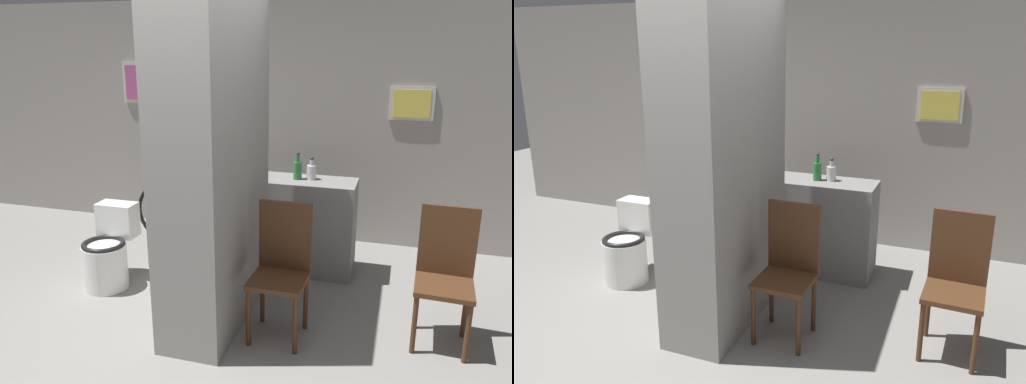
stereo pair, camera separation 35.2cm
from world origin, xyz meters
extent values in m
plane|color=gray|center=(0.00, 0.00, 0.00)|extent=(14.00, 14.00, 0.00)
cube|color=gray|center=(0.00, 2.63, 1.30)|extent=(8.00, 0.06, 2.60)
cube|color=beige|center=(-1.60, 2.58, 1.70)|extent=(0.36, 0.02, 0.48)
cube|color=#B24C8C|center=(-1.60, 2.57, 1.70)|extent=(0.30, 0.01, 0.39)
cube|color=beige|center=(1.50, 2.58, 1.55)|extent=(0.44, 0.02, 0.34)
cube|color=#E0CC4C|center=(1.50, 2.57, 1.55)|extent=(0.36, 0.01, 0.28)
cube|color=gray|center=(0.12, 0.64, 1.30)|extent=(0.48, 1.28, 2.60)
cylinder|color=black|center=(-0.13, 0.38, 1.55)|extent=(0.03, 0.40, 0.40)
cylinder|color=red|center=(-0.14, 0.38, 1.55)|extent=(0.01, 0.07, 0.07)
cube|color=gray|center=(0.50, 1.70, 0.45)|extent=(1.16, 0.44, 0.91)
cylinder|color=white|center=(-1.03, 0.82, 0.20)|extent=(0.40, 0.40, 0.41)
torus|color=black|center=(-1.03, 0.82, 0.42)|extent=(0.38, 0.38, 0.04)
cube|color=white|center=(-1.03, 1.07, 0.56)|extent=(0.36, 0.20, 0.31)
cylinder|color=#4C2D19|center=(0.49, 0.31, 0.22)|extent=(0.04, 0.04, 0.45)
cylinder|color=#4C2D19|center=(0.83, 0.31, 0.22)|extent=(0.04, 0.04, 0.45)
cylinder|color=#4C2D19|center=(0.49, 0.66, 0.22)|extent=(0.04, 0.04, 0.45)
cylinder|color=#4C2D19|center=(0.84, 0.65, 0.22)|extent=(0.04, 0.04, 0.45)
cube|color=#4C2D19|center=(0.66, 0.48, 0.46)|extent=(0.41, 0.41, 0.04)
cube|color=#4C2D19|center=(0.66, 0.67, 0.75)|extent=(0.40, 0.04, 0.53)
cylinder|color=#4C2D19|center=(1.63, 0.56, 0.22)|extent=(0.04, 0.04, 0.45)
cylinder|color=#4C2D19|center=(1.98, 0.54, 0.22)|extent=(0.04, 0.04, 0.45)
cylinder|color=#4C2D19|center=(1.65, 0.90, 0.22)|extent=(0.04, 0.04, 0.45)
cylinder|color=#4C2D19|center=(1.99, 0.89, 0.22)|extent=(0.04, 0.04, 0.45)
cube|color=#4C2D19|center=(1.81, 0.72, 0.46)|extent=(0.42, 0.42, 0.04)
cube|color=#4C2D19|center=(1.82, 0.91, 0.75)|extent=(0.40, 0.05, 0.53)
torus|color=black|center=(-0.98, 1.96, 0.35)|extent=(0.70, 0.04, 0.70)
torus|color=black|center=(0.06, 1.96, 0.35)|extent=(0.70, 0.04, 0.70)
cylinder|color=maroon|center=(-0.46, 1.96, 0.53)|extent=(0.96, 0.04, 0.04)
cylinder|color=maroon|center=(-0.72, 1.96, 0.53)|extent=(0.03, 0.03, 0.36)
cylinder|color=maroon|center=(0.01, 1.96, 0.53)|extent=(0.03, 0.03, 0.33)
cube|color=black|center=(-0.72, 1.96, 0.74)|extent=(0.16, 0.06, 0.04)
cylinder|color=#262626|center=(0.01, 1.96, 0.70)|extent=(0.03, 0.42, 0.03)
cylinder|color=#267233|center=(0.53, 1.71, 0.99)|extent=(0.08, 0.08, 0.16)
cylinder|color=#267233|center=(0.53, 1.71, 1.11)|extent=(0.03, 0.03, 0.07)
sphere|color=#333333|center=(0.53, 1.71, 1.15)|extent=(0.03, 0.03, 0.03)
cylinder|color=silver|center=(0.65, 1.74, 0.97)|extent=(0.09, 0.09, 0.13)
cylinder|color=silver|center=(0.65, 1.74, 1.07)|extent=(0.04, 0.04, 0.06)
sphere|color=#333333|center=(0.65, 1.74, 1.11)|extent=(0.04, 0.04, 0.04)
camera|label=1|loc=(1.46, -2.73, 2.10)|focal=35.00mm
camera|label=2|loc=(1.79, -2.62, 2.10)|focal=35.00mm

